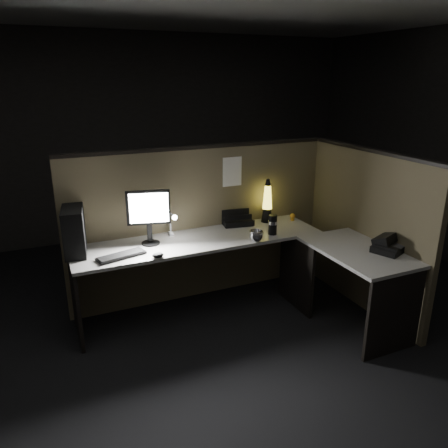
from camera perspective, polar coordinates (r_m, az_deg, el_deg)
name	(u,v)px	position (r m, az deg, el deg)	size (l,w,h in m)	color
floor	(242,338)	(3.90, 2.42, -14.63)	(6.00, 6.00, 0.00)	black
room_shell	(245,150)	(3.30, 2.80, 9.59)	(6.00, 6.00, 6.00)	silver
partition_back	(202,224)	(4.34, -2.90, -0.02)	(2.66, 0.06, 1.50)	brown
partition_right	(365,231)	(4.34, 17.90, -0.94)	(0.06, 1.66, 1.50)	brown
desk	(249,262)	(3.89, 3.25, -4.97)	(2.60, 1.60, 0.73)	#A5A29C
pc_tower	(74,231)	(3.82, -19.00, -0.89)	(0.17, 0.37, 0.39)	black
monitor	(149,212)	(3.85, -9.82, 1.57)	(0.37, 0.16, 0.49)	black
keyboard	(121,256)	(3.70, -13.27, -4.07)	(0.40, 0.13, 0.02)	black
mouse	(158,255)	(3.63, -8.63, -4.04)	(0.10, 0.07, 0.04)	black
clip_lamp	(173,223)	(4.00, -6.73, 0.08)	(0.05, 0.19, 0.24)	white
organizer	(236,219)	(4.40, 1.55, 0.68)	(0.32, 0.29, 0.22)	black
lava_lamp	(267,204)	(4.44, 5.67, 2.59)	(0.12, 0.12, 0.44)	black
travel_mug	(273,225)	(4.11, 6.37, -0.09)	(0.08, 0.08, 0.19)	black
steel_mug	(256,236)	(3.94, 4.22, -1.56)	(0.13, 0.13, 0.10)	silver
figurine	(293,216)	(4.55, 8.95, 1.04)	(0.06, 0.06, 0.06)	orange
pinned_paper	(232,172)	(4.29, 1.08, 6.84)	(0.20, 0.00, 0.29)	white
desk_phone	(387,245)	(3.95, 20.56, -2.55)	(0.32, 0.32, 0.15)	black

